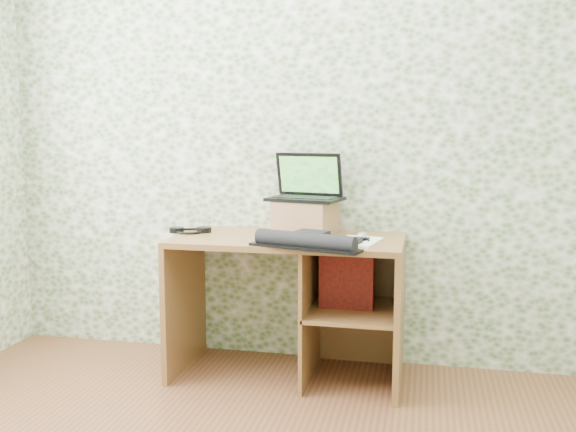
% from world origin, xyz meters
% --- Properties ---
extents(wall_back, '(3.50, 0.00, 3.50)m').
position_xyz_m(wall_back, '(0.00, 1.75, 1.30)').
color(wall_back, white).
rests_on(wall_back, ground).
extents(desk, '(1.20, 0.60, 0.75)m').
position_xyz_m(desk, '(0.08, 1.47, 0.48)').
color(desk, brown).
rests_on(desk, floor).
extents(riser, '(0.35, 0.31, 0.18)m').
position_xyz_m(riser, '(0.06, 1.58, 0.84)').
color(riser, olive).
rests_on(riser, desk).
extents(laptop, '(0.43, 0.34, 0.25)m').
position_xyz_m(laptop, '(0.06, 1.63, 0.99)').
color(laptop, black).
rests_on(laptop, riser).
extents(keyboard, '(0.57, 0.42, 0.08)m').
position_xyz_m(keyboard, '(0.15, 1.22, 0.78)').
color(keyboard, black).
rests_on(keyboard, desk).
extents(headphones, '(0.23, 0.20, 0.03)m').
position_xyz_m(headphones, '(-0.56, 1.49, 0.76)').
color(headphones, black).
rests_on(headphones, desk).
extents(notepad, '(0.25, 0.31, 0.01)m').
position_xyz_m(notepad, '(0.37, 1.35, 0.76)').
color(notepad, white).
rests_on(notepad, desk).
extents(mouse, '(0.08, 0.10, 0.03)m').
position_xyz_m(mouse, '(0.39, 1.37, 0.78)').
color(mouse, '#B2B2B5').
rests_on(mouse, notepad).
extents(pen, '(0.05, 0.13, 0.01)m').
position_xyz_m(pen, '(0.41, 1.40, 0.77)').
color(pen, black).
rests_on(pen, notepad).
extents(red_box, '(0.28, 0.09, 0.34)m').
position_xyz_m(red_box, '(0.31, 1.44, 0.56)').
color(red_box, maroon).
rests_on(red_box, desk).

